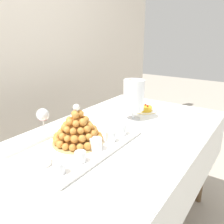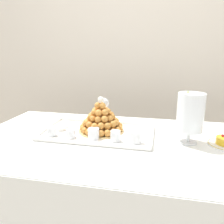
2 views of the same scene
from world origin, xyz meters
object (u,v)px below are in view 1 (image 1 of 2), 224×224
object	(u,v)px
creme_brulee_ramekin	(42,161)
fruit_tart_plate	(145,110)
dessert_cup_mid_left	(80,157)
dessert_cup_mid_right	(111,136)
serving_tray	(80,145)
dessert_cup_left	(59,168)
dessert_cup_right	(121,129)
macaron_goblet	(134,95)
croquembouche	(78,129)
wine_glass	(43,116)
dessert_cup_centre	(96,144)

from	to	relation	value
creme_brulee_ramekin	fruit_tart_plate	xyz separation A→B (m)	(0.92, -0.04, -0.01)
dessert_cup_mid_left	dessert_cup_mid_right	world-z (taller)	dessert_cup_mid_right
serving_tray	dessert_cup_left	world-z (taller)	dessert_cup_left
dessert_cup_mid_left	dessert_cup_right	xyz separation A→B (m)	(0.35, 0.01, 0.01)
dessert_cup_right	macaron_goblet	distance (m)	0.31
croquembouche	fruit_tart_plate	bearing A→B (deg)	-4.15
dessert_cup_right	serving_tray	bearing A→B (deg)	155.27
creme_brulee_ramekin	dessert_cup_mid_right	bearing A→B (deg)	-17.98
macaron_goblet	fruit_tart_plate	bearing A→B (deg)	1.64
creme_brulee_ramekin	wine_glass	distance (m)	0.33
croquembouche	dessert_cup_left	size ratio (longest dim) A/B	5.43
dessert_cup_mid_left	creme_brulee_ramekin	size ratio (longest dim) A/B	0.60
dessert_cup_left	wine_glass	distance (m)	0.41
dessert_cup_mid_left	dessert_cup_centre	xyz separation A→B (m)	(0.13, 0.01, 0.01)
dessert_cup_mid_left	dessert_cup_mid_right	size ratio (longest dim) A/B	0.90
dessert_cup_mid_right	fruit_tart_plate	bearing A→B (deg)	8.20
dessert_cup_centre	wine_glass	xyz separation A→B (m)	(-0.03, 0.34, 0.09)
dessert_cup_mid_right	dessert_cup_right	size ratio (longest dim) A/B	0.94
creme_brulee_ramekin	fruit_tart_plate	world-z (taller)	fruit_tart_plate
creme_brulee_ramekin	wine_glass	world-z (taller)	wine_glass
wine_glass	serving_tray	bearing A→B (deg)	-84.42
dessert_cup_left	wine_glass	world-z (taller)	wine_glass
dessert_cup_mid_right	wine_glass	world-z (taller)	wine_glass
macaron_goblet	dessert_cup_mid_left	bearing A→B (deg)	-172.51
croquembouche	wine_glass	distance (m)	0.22
dessert_cup_right	fruit_tart_plate	size ratio (longest dim) A/B	0.34
dessert_cup_centre	dessert_cup_mid_right	world-z (taller)	dessert_cup_centre
dessert_cup_mid_right	dessert_cup_mid_left	bearing A→B (deg)	-178.53
dessert_cup_mid_left	dessert_cup_right	world-z (taller)	dessert_cup_right
serving_tray	wine_glass	bearing A→B (deg)	95.58
dessert_cup_mid_right	fruit_tart_plate	world-z (taller)	dessert_cup_mid_right
croquembouche	dessert_cup_mid_right	bearing A→B (deg)	-49.50
serving_tray	dessert_cup_left	bearing A→B (deg)	-156.69
serving_tray	creme_brulee_ramekin	bearing A→B (deg)	177.74
wine_glass	dessert_cup_mid_left	bearing A→B (deg)	-105.69
serving_tray	croquembouche	distance (m)	0.08
dessert_cup_mid_left	wine_glass	xyz separation A→B (m)	(0.10, 0.35, 0.09)
fruit_tart_plate	dessert_cup_mid_right	bearing A→B (deg)	-171.80
dessert_cup_centre	serving_tray	bearing A→B (deg)	92.37
dessert_cup_centre	wine_glass	bearing A→B (deg)	94.61
dessert_cup_mid_right	creme_brulee_ramekin	distance (m)	0.38
fruit_tart_plate	dessert_cup_mid_left	bearing A→B (deg)	-173.84
dessert_cup_right	macaron_goblet	bearing A→B (deg)	15.51
creme_brulee_ramekin	macaron_goblet	world-z (taller)	macaron_goblet
dessert_cup_mid_right	croquembouche	bearing A→B (deg)	130.50
croquembouche	creme_brulee_ramekin	xyz separation A→B (m)	(-0.25, -0.01, -0.06)
creme_brulee_ramekin	dessert_cup_left	bearing A→B (deg)	-92.45
serving_tray	macaron_goblet	distance (m)	0.53
wine_glass	macaron_goblet	bearing A→B (deg)	-27.18
dessert_cup_right	dessert_cup_mid_right	bearing A→B (deg)	-179.54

